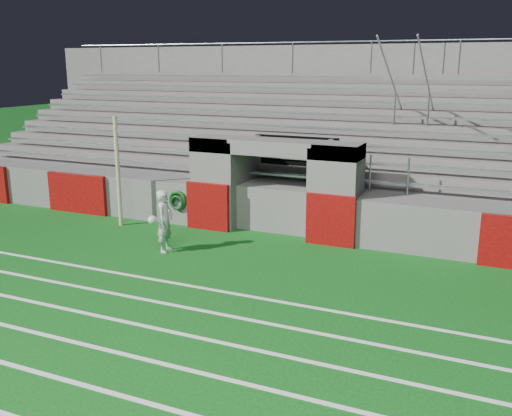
% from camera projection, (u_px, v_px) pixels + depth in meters
% --- Properties ---
extents(ground, '(90.00, 90.00, 0.00)m').
position_uv_depth(ground, '(216.00, 272.00, 12.98)').
color(ground, '#0D4E13').
rests_on(ground, ground).
extents(field_post, '(0.12, 0.12, 3.19)m').
position_uv_depth(field_post, '(118.00, 172.00, 16.34)').
color(field_post, '#BCB08C').
rests_on(field_post, ground).
extents(field_markings, '(28.00, 8.09, 0.01)m').
position_uv_depth(field_markings, '(60.00, 378.00, 8.55)').
color(field_markings, white).
rests_on(field_markings, ground).
extents(stadium_structure, '(26.00, 8.48, 5.42)m').
position_uv_depth(stadium_structure, '(323.00, 157.00, 19.67)').
color(stadium_structure, '#5B5956').
rests_on(stadium_structure, ground).
extents(goalkeeper_with_ball, '(0.50, 0.74, 1.57)m').
position_uv_depth(goalkeeper_with_ball, '(165.00, 221.00, 14.20)').
color(goalkeeper_with_ball, silver).
rests_on(goalkeeper_with_ball, ground).
extents(hose_coil, '(0.58, 0.15, 0.58)m').
position_uv_depth(hose_coil, '(177.00, 201.00, 16.50)').
color(hose_coil, '#0E470F').
rests_on(hose_coil, ground).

